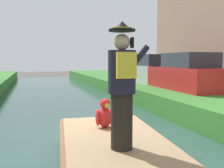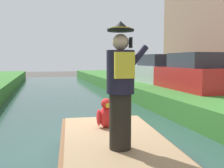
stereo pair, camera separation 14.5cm
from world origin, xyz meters
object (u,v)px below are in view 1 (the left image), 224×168
parked_car_red (187,74)px  parked_car_silver (150,71)px  person_pirate (122,86)px  parrot_plush (105,115)px  boat (119,163)px

parked_car_red → parked_car_silver: 3.52m
person_pirate → parked_car_silver: 10.58m
parked_car_silver → parked_car_red: bearing=-90.0°
parrot_plush → parked_car_silver: (4.84, 8.14, 0.47)m
parked_car_silver → parrot_plush: bearing=-120.8°
parked_car_red → parrot_plush: bearing=-136.4°
boat → parrot_plush: 1.14m
boat → person_pirate: (-0.03, -0.23, 1.23)m
person_pirate → parrot_plush: size_ratio=3.25×
person_pirate → boat: bearing=71.4°
person_pirate → parrot_plush: person_pirate is taller
boat → parked_car_silver: parked_car_silver is taller
boat → parrot_plush: bearing=87.0°
parked_car_silver → boat: bearing=-118.2°
person_pirate → parrot_plush: (0.08, 1.23, -0.68)m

